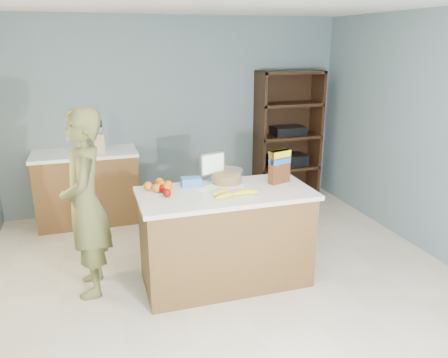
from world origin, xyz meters
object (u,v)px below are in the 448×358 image
object	(u,v)px
person	(85,204)
shelving_unit	(286,138)
counter_peninsula	(226,241)
cereal_box	(280,164)
tv	(212,165)

from	to	relation	value
person	shelving_unit	bearing A→B (deg)	124.50
person	counter_peninsula	bearing A→B (deg)	80.51
cereal_box	person	bearing A→B (deg)	175.59
person	cereal_box	bearing A→B (deg)	86.52
person	tv	distance (m)	1.20
tv	person	bearing A→B (deg)	-174.56
counter_peninsula	cereal_box	bearing A→B (deg)	8.77
person	cereal_box	world-z (taller)	person
counter_peninsula	tv	xyz separation A→B (m)	(-0.03, 0.33, 0.64)
shelving_unit	cereal_box	bearing A→B (deg)	-116.87
person	cereal_box	size ratio (longest dim) A/B	5.33
shelving_unit	person	xyz separation A→B (m)	(-2.75, -1.83, -0.03)
counter_peninsula	shelving_unit	xyz separation A→B (m)	(1.55, 2.05, 0.45)
tv	cereal_box	distance (m)	0.64
shelving_unit	tv	distance (m)	2.34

